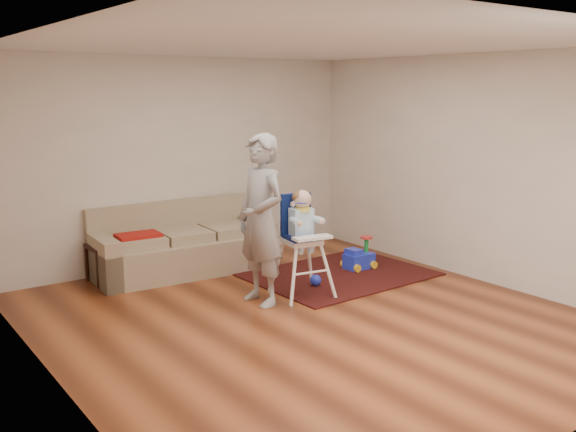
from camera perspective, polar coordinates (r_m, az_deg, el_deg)
ground at (r=6.56m, az=2.08°, el=-9.16°), size 5.50×5.50×0.00m
room_envelope at (r=6.58m, az=-0.64°, el=7.66°), size 5.04×5.52×2.72m
sofa at (r=8.18m, az=-9.34°, el=-2.01°), size 2.29×1.06×0.86m
side_table at (r=8.02m, az=-15.60°, el=-4.05°), size 0.46×0.46×0.46m
area_rug at (r=8.06m, az=4.60°, el=-5.21°), size 2.19×1.67×0.02m
ride_on_toy at (r=8.29m, az=6.34°, el=-3.26°), size 0.37×0.27×0.41m
toy_ball at (r=7.56m, az=2.47°, el=-5.72°), size 0.13×0.13×0.13m
high_chair at (r=7.12m, az=1.25°, el=-2.60°), size 0.64×0.64×1.21m
adult at (r=6.80m, az=-2.42°, el=-0.37°), size 0.47×0.69×1.83m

